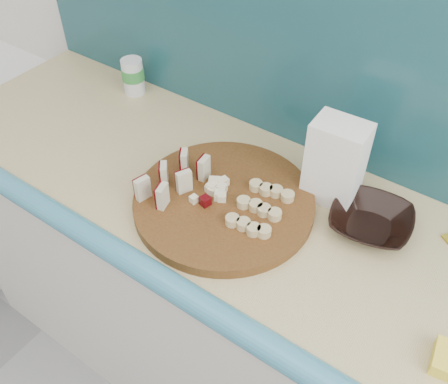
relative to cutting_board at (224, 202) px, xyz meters
name	(u,v)px	position (x,y,z in m)	size (l,w,h in m)	color
kitchen_counter	(285,332)	(0.19, 0.04, -0.47)	(2.20, 0.63, 0.91)	silver
backsplash	(373,81)	(0.19, 0.33, 0.24)	(2.20, 0.02, 0.50)	teal
cutting_board	(224,202)	(0.00, 0.00, 0.00)	(0.44, 0.44, 0.03)	#46260F
apple_wedges	(173,178)	(-0.12, -0.04, 0.04)	(0.10, 0.18, 0.06)	beige
apple_chunks	(214,191)	(-0.03, 0.00, 0.02)	(0.06, 0.07, 0.02)	beige
banana_slices	(260,208)	(0.09, 0.01, 0.02)	(0.13, 0.17, 0.02)	tan
brown_bowl	(370,221)	(0.32, 0.14, 0.01)	(0.19, 0.19, 0.05)	black
flour_bag	(335,162)	(0.19, 0.18, 0.09)	(0.13, 0.09, 0.22)	white
canister	(133,76)	(-0.52, 0.25, 0.05)	(0.07, 0.07, 0.11)	silver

